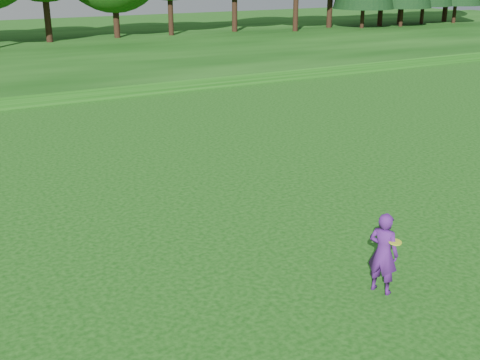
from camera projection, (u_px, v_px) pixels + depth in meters
ground at (154, 309)px, 11.45m from camera, size 140.00×140.00×0.00m
woman at (383, 253)px, 11.81m from camera, size 0.62×0.73×1.69m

